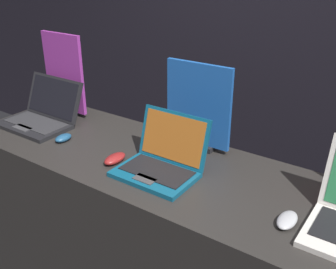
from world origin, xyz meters
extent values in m
cube|color=black|center=(0.00, 1.64, 1.40)|extent=(8.00, 0.05, 2.80)
cube|color=#282623|center=(0.00, 0.32, 0.46)|extent=(2.13, 0.63, 0.91)
cube|color=black|center=(-0.82, 0.25, 0.92)|extent=(0.39, 0.23, 0.02)
cube|color=#2D2D30|center=(-0.82, 0.27, 0.93)|extent=(0.34, 0.16, 0.00)
cube|color=#3F3F42|center=(-0.82, 0.18, 0.93)|extent=(0.11, 0.05, 0.00)
cube|color=black|center=(-0.82, 0.41, 1.03)|extent=(0.39, 0.10, 0.21)
cube|color=black|center=(-0.82, 0.40, 1.04)|extent=(0.35, 0.08, 0.18)
ellipsoid|color=navy|center=(-0.56, 0.23, 0.93)|extent=(0.06, 0.09, 0.03)
cube|color=black|center=(-0.82, 0.50, 0.92)|extent=(0.16, 0.07, 0.02)
cube|color=purple|center=(-0.82, 0.50, 1.15)|extent=(0.28, 0.02, 0.43)
cube|color=#0F5170|center=(0.01, 0.21, 0.92)|extent=(0.33, 0.22, 0.02)
cube|color=black|center=(0.01, 0.22, 0.93)|extent=(0.29, 0.16, 0.00)
cube|color=#3F3F42|center=(0.01, 0.14, 0.93)|extent=(0.09, 0.05, 0.00)
cube|color=#0F5170|center=(0.01, 0.35, 1.04)|extent=(0.33, 0.07, 0.22)
cube|color=#A5591E|center=(0.01, 0.34, 1.04)|extent=(0.30, 0.06, 0.19)
ellipsoid|color=maroon|center=(-0.21, 0.21, 0.93)|extent=(0.06, 0.12, 0.04)
cube|color=black|center=(0.01, 0.55, 0.92)|extent=(0.18, 0.07, 0.02)
cube|color=#1E59B2|center=(0.01, 0.55, 1.13)|extent=(0.33, 0.02, 0.38)
ellipsoid|color=#B2B2B7|center=(0.57, 0.21, 0.93)|extent=(0.06, 0.12, 0.03)
camera|label=1|loc=(0.86, -0.92, 1.75)|focal=42.00mm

